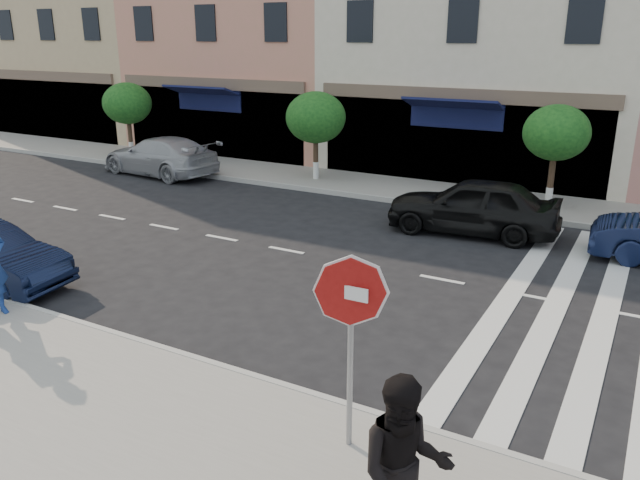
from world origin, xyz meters
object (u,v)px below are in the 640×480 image
at_px(car_far_mid, 473,206).
at_px(stop_sign, 350,311).
at_px(walker, 404,470).
at_px(car_far_left, 160,156).

bearing_deg(car_far_mid, stop_sign, 2.19).
relative_size(walker, car_far_mid, 0.44).
height_order(car_far_left, car_far_mid, car_far_mid).
bearing_deg(car_far_mid, car_far_left, -101.98).
distance_m(car_far_left, car_far_mid, 12.47).
xyz_separation_m(walker, car_far_left, (-14.88, 12.66, -0.41)).
xyz_separation_m(car_far_left, car_far_mid, (12.38, -1.48, 0.04)).
height_order(stop_sign, walker, stop_sign).
bearing_deg(car_far_mid, walker, 7.44).
bearing_deg(stop_sign, car_far_mid, 95.78).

